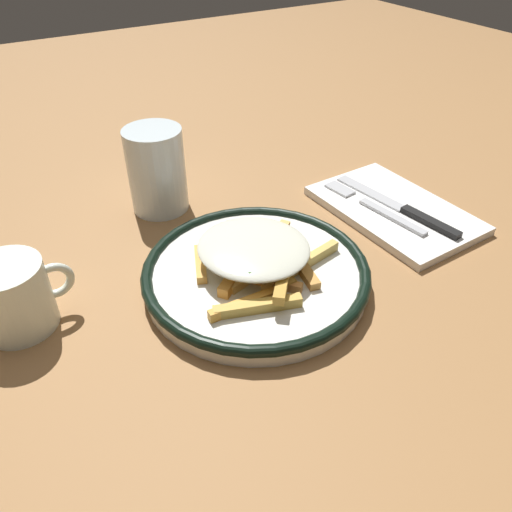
{
  "coord_description": "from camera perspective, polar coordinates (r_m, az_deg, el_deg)",
  "views": [
    {
      "loc": [
        -0.23,
        -0.39,
        0.39
      ],
      "look_at": [
        0.0,
        0.0,
        0.04
      ],
      "focal_mm": 35.1,
      "sensor_mm": 36.0,
      "label": 1
    }
  ],
  "objects": [
    {
      "name": "plate",
      "position": [
        0.59,
        0.0,
        -1.99
      ],
      "size": [
        0.27,
        0.27,
        0.03
      ],
      "color": "white",
      "rests_on": "ground_plane"
    },
    {
      "name": "coffee_mug",
      "position": [
        0.58,
        -25.85,
        -4.19
      ],
      "size": [
        0.1,
        0.08,
        0.08
      ],
      "color": "white",
      "rests_on": "ground_plane"
    },
    {
      "name": "ground_plane",
      "position": [
        0.6,
        0.0,
        -3.03
      ],
      "size": [
        2.6,
        2.6,
        0.0
      ],
      "primitive_type": "plane",
      "color": "#9C6D40"
    },
    {
      "name": "knife",
      "position": [
        0.73,
        16.67,
        5.06
      ],
      "size": [
        0.04,
        0.21,
        0.01
      ],
      "color": "black",
      "rests_on": "napkin"
    },
    {
      "name": "napkin",
      "position": [
        0.75,
        15.42,
        5.11
      ],
      "size": [
        0.16,
        0.24,
        0.01
      ],
      "primitive_type": "cube",
      "rotation": [
        0.0,
        0.0,
        0.04
      ],
      "color": "white",
      "rests_on": "ground_plane"
    },
    {
      "name": "fries_heap",
      "position": [
        0.57,
        0.19,
        -0.03
      ],
      "size": [
        0.19,
        0.18,
        0.04
      ],
      "color": "#E7A954",
      "rests_on": "plate"
    },
    {
      "name": "water_glass",
      "position": [
        0.72,
        -11.26,
        9.57
      ],
      "size": [
        0.08,
        0.08,
        0.12
      ],
      "primitive_type": "cylinder",
      "color": "silver",
      "rests_on": "ground_plane"
    },
    {
      "name": "fork",
      "position": [
        0.73,
        13.2,
        5.51
      ],
      "size": [
        0.04,
        0.18,
        0.01
      ],
      "color": "silver",
      "rests_on": "napkin"
    }
  ]
}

